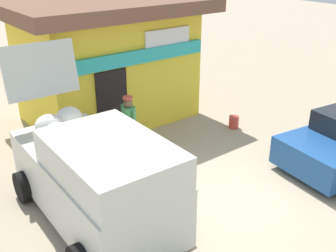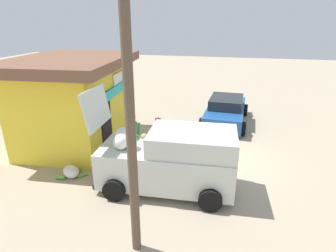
{
  "view_description": "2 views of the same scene",
  "coord_description": "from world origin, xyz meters",
  "px_view_note": "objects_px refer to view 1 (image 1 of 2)",
  "views": [
    {
      "loc": [
        -5.01,
        -5.23,
        4.83
      ],
      "look_at": [
        -0.43,
        1.58,
        1.15
      ],
      "focal_mm": 42.46,
      "sensor_mm": 36.0,
      "label": 1
    },
    {
      "loc": [
        -9.84,
        -0.77,
        4.91
      ],
      "look_at": [
        0.55,
        1.59,
        0.79
      ],
      "focal_mm": 29.55,
      "sensor_mm": 36.0,
      "label": 2
    }
  ],
  "objects_px": {
    "paint_bucket": "(234,122)",
    "vendor_standing": "(129,124)",
    "delivery_van": "(95,176)",
    "unloaded_banana_pile": "(37,147)",
    "customer_bending": "(93,144)",
    "storefront_bar": "(107,58)"
  },
  "relations": [
    {
      "from": "delivery_van",
      "to": "customer_bending",
      "type": "relative_size",
      "value": 2.95
    },
    {
      "from": "storefront_bar",
      "to": "unloaded_banana_pile",
      "type": "bearing_deg",
      "value": -155.33
    },
    {
      "from": "paint_bucket",
      "to": "unloaded_banana_pile",
      "type": "bearing_deg",
      "value": 163.4
    },
    {
      "from": "customer_bending",
      "to": "paint_bucket",
      "type": "bearing_deg",
      "value": 5.13
    },
    {
      "from": "storefront_bar",
      "to": "vendor_standing",
      "type": "height_order",
      "value": "storefront_bar"
    },
    {
      "from": "vendor_standing",
      "to": "unloaded_banana_pile",
      "type": "xyz_separation_m",
      "value": [
        -1.86,
        1.54,
        -0.76
      ]
    },
    {
      "from": "delivery_van",
      "to": "vendor_standing",
      "type": "height_order",
      "value": "delivery_van"
    },
    {
      "from": "delivery_van",
      "to": "paint_bucket",
      "type": "bearing_deg",
      "value": 18.84
    },
    {
      "from": "storefront_bar",
      "to": "delivery_van",
      "type": "distance_m",
      "value": 5.29
    },
    {
      "from": "customer_bending",
      "to": "paint_bucket",
      "type": "height_order",
      "value": "customer_bending"
    },
    {
      "from": "customer_bending",
      "to": "unloaded_banana_pile",
      "type": "height_order",
      "value": "customer_bending"
    },
    {
      "from": "paint_bucket",
      "to": "vendor_standing",
      "type": "bearing_deg",
      "value": 179.33
    },
    {
      "from": "customer_bending",
      "to": "unloaded_banana_pile",
      "type": "bearing_deg",
      "value": 109.66
    },
    {
      "from": "storefront_bar",
      "to": "delivery_van",
      "type": "relative_size",
      "value": 1.34
    },
    {
      "from": "vendor_standing",
      "to": "unloaded_banana_pile",
      "type": "relative_size",
      "value": 1.81
    },
    {
      "from": "delivery_van",
      "to": "unloaded_banana_pile",
      "type": "height_order",
      "value": "delivery_van"
    },
    {
      "from": "unloaded_banana_pile",
      "to": "paint_bucket",
      "type": "distance_m",
      "value": 5.53
    },
    {
      "from": "delivery_van",
      "to": "unloaded_banana_pile",
      "type": "relative_size",
      "value": 4.76
    },
    {
      "from": "unloaded_banana_pile",
      "to": "delivery_van",
      "type": "bearing_deg",
      "value": -87.29
    },
    {
      "from": "vendor_standing",
      "to": "paint_bucket",
      "type": "bearing_deg",
      "value": -0.67
    },
    {
      "from": "delivery_van",
      "to": "vendor_standing",
      "type": "bearing_deg",
      "value": 46.5
    },
    {
      "from": "customer_bending",
      "to": "unloaded_banana_pile",
      "type": "xyz_separation_m",
      "value": [
        -0.71,
        1.99,
        -0.72
      ]
    }
  ]
}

